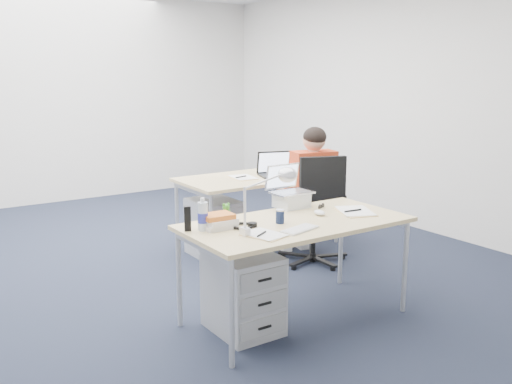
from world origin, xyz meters
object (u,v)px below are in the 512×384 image
Objects in this scene: desk_near at (296,227)px; seated_person at (306,194)px; wireless_keyboard at (300,229)px; bear_figurine at (226,212)px; can_koozie at (280,216)px; desk_lamp at (262,200)px; far_cup at (270,167)px; silver_laptop at (292,187)px; headphones at (242,225)px; drawer_pedestal_far at (214,228)px; computer_mouse at (319,213)px; desk_far at (259,181)px; drawer_pedestal_near at (243,292)px; sunglasses at (321,206)px; book_stack at (218,221)px; cordless_phone at (188,219)px; dark_laptop at (278,164)px; office_chair at (314,232)px; water_bottle at (203,214)px.

seated_person is at bearing 48.33° from desk_near.
bear_figurine reaches higher than wireless_keyboard.
desk_lamp is (-0.24, -0.12, 0.17)m from can_koozie.
silver_laptop is at bearing -119.18° from far_cup.
desk_lamp reaches higher than headphones.
drawer_pedestal_far is 5.09× the size of far_cup.
silver_laptop is 0.34m from computer_mouse.
desk_lamp is at bearing -153.16° from can_koozie.
silver_laptop reaches higher than desk_far.
sunglasses is at bearing 11.20° from drawer_pedestal_near.
book_stack is at bearing 147.29° from desk_lamp.
seated_person is 0.73m from far_cup.
cordless_phone reaches higher than drawer_pedestal_near.
dark_laptop reaches higher than can_koozie.
bear_figurine is at bearing -134.54° from office_chair.
drawer_pedestal_far is at bearing 58.17° from water_bottle.
desk_near is at bearing -104.59° from dark_laptop.
book_stack is (-0.77, -0.21, -0.11)m from silver_laptop.
computer_mouse is (0.37, 0.24, 0.01)m from wireless_keyboard.
book_stack is (-0.79, -1.46, 0.50)m from drawer_pedestal_far.
cordless_phone is 1.16m from sunglasses.
wireless_keyboard is (-0.13, -0.20, 0.05)m from desk_near.
far_cup is (0.09, 0.26, -0.07)m from dark_laptop.
desk_lamp is 2.07m from dark_laptop.
sunglasses is (0.16, 0.17, -0.01)m from computer_mouse.
computer_mouse is at bearing -97.95° from dark_laptop.
wireless_keyboard is 2.94× the size of sunglasses.
drawer_pedestal_far is 1.74m from book_stack.
bear_figurine is at bearing -116.07° from drawer_pedestal_far.
wireless_keyboard is at bearing -122.71° from silver_laptop.
water_bottle reaches higher than headphones.
desk_near is 0.16m from can_koozie.
computer_mouse is 0.80m from book_stack.
desk_lamp reaches higher than silver_laptop.
book_stack is 0.51× the size of desk_lamp.
far_cup is (1.01, 1.77, 0.10)m from desk_near.
can_koozie is at bearing -103.11° from drawer_pedestal_far.
desk_far is 7.28× the size of book_stack.
far_cup is (0.79, 1.42, -0.11)m from silver_laptop.
water_bottle reaches higher than book_stack.
water_bottle reaches higher than drawer_pedestal_far.
office_chair is 0.38m from seated_person.
dark_laptop is at bearing 71.55° from desk_lamp.
wireless_keyboard is at bearing -120.12° from far_cup.
water_bottle reaches higher than cordless_phone.
cordless_phone is (-1.52, -1.42, 0.13)m from desk_far.
can_koozie is 0.65m from cordless_phone.
seated_person is at bearing -95.76° from far_cup.
far_cup reaches higher than desk_near.
book_stack is 0.35m from desk_lamp.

